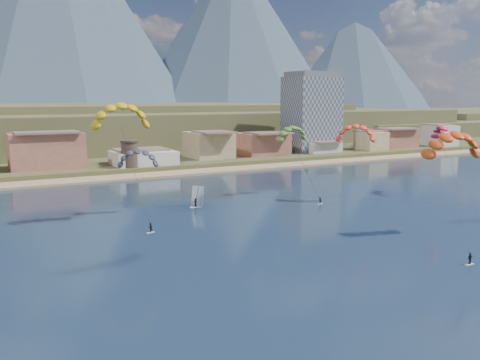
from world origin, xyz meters
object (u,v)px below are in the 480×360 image
object	(u,v)px
kitesurfer_orange	(453,141)
kitesurfer_green	(292,132)
watchtower	(130,154)
windsurfer	(196,200)
apartment_tower	(312,112)
kitesurfer_yellow	(121,112)

from	to	relation	value
kitesurfer_orange	kitesurfer_green	size ratio (longest dim) A/B	1.14
watchtower	windsurfer	xyz separation A→B (m)	(-1.59, -55.66, -4.90)
apartment_tower	kitesurfer_yellow	xyz separation A→B (m)	(-99.44, -76.77, 3.18)
apartment_tower	watchtower	xyz separation A→B (m)	(-80.00, -14.00, -11.45)
windsurfer	kitesurfer_yellow	bearing A→B (deg)	-158.28
kitesurfer_orange	watchtower	bearing A→B (deg)	105.58
kitesurfer_yellow	windsurfer	size ratio (longest dim) A/B	5.18
kitesurfer_yellow	kitesurfer_green	size ratio (longest dim) A/B	1.24
kitesurfer_yellow	watchtower	bearing A→B (deg)	72.79
apartment_tower	windsurfer	xyz separation A→B (m)	(-81.59, -69.66, -16.35)
kitesurfer_yellow	kitesurfer_green	distance (m)	44.99
apartment_tower	kitesurfer_green	bearing A→B (deg)	-129.30
watchtower	kitesurfer_yellow	world-z (taller)	kitesurfer_yellow
apartment_tower	windsurfer	bearing A→B (deg)	-139.51
kitesurfer_yellow	kitesurfer_orange	size ratio (longest dim) A/B	1.08
watchtower	apartment_tower	bearing A→B (deg)	9.93
kitesurfer_yellow	kitesurfer_green	bearing A→B (deg)	11.35
apartment_tower	kitesurfer_orange	world-z (taller)	apartment_tower
apartment_tower	windsurfer	world-z (taller)	apartment_tower
windsurfer	kitesurfer_green	bearing A→B (deg)	3.70
watchtower	kitesurfer_green	xyz separation A→B (m)	(24.34, -53.99, 9.18)
watchtower	windsurfer	world-z (taller)	watchtower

